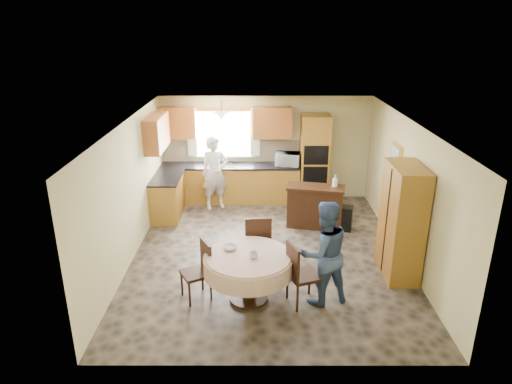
{
  "coord_description": "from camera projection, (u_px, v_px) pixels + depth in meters",
  "views": [
    {
      "loc": [
        -0.22,
        -7.67,
        4.12
      ],
      "look_at": [
        -0.22,
        0.3,
        1.13
      ],
      "focal_mm": 32.0,
      "sensor_mm": 36.0,
      "label": 1
    }
  ],
  "objects": [
    {
      "name": "wall_cab_side",
      "position": [
        156.0,
        133.0,
        9.64
      ],
      "size": [
        0.33,
        1.2,
        0.72
      ],
      "primitive_type": "cube",
      "color": "#C56F31",
      "rests_on": "wall_left"
    },
    {
      "name": "wall_back",
      "position": [
        265.0,
        148.0,
        10.99
      ],
      "size": [
        5.0,
        0.02,
        2.5
      ],
      "primitive_type": "cube",
      "color": "#C2B97C",
      "rests_on": "floor"
    },
    {
      "name": "wall_cab_left",
      "position": [
        178.0,
        123.0,
        10.61
      ],
      "size": [
        0.85,
        0.33,
        0.72
      ],
      "primitive_type": "cube",
      "color": "#C56F31",
      "rests_on": "wall_back"
    },
    {
      "name": "dining_table",
      "position": [
        248.0,
        265.0,
        7.0
      ],
      "size": [
        1.38,
        1.38,
        0.78
      ],
      "color": "#3C2210",
      "rests_on": "floor"
    },
    {
      "name": "chair_right",
      "position": [
        299.0,
        271.0,
        6.9
      ],
      "size": [
        0.57,
        0.57,
        1.03
      ],
      "rotation": [
        0.0,
        0.0,
        1.91
      ],
      "color": "#3C2210",
      "rests_on": "floor"
    },
    {
      "name": "oven_upper",
      "position": [
        316.0,
        155.0,
        10.41
      ],
      "size": [
        0.56,
        0.01,
        0.45
      ],
      "primitive_type": "cube",
      "color": "black",
      "rests_on": "oven_tower"
    },
    {
      "name": "bowl_table",
      "position": [
        230.0,
        248.0,
        7.09
      ],
      "size": [
        0.27,
        0.27,
        0.07
      ],
      "primitive_type": "imported",
      "rotation": [
        0.0,
        0.0,
        -0.33
      ],
      "color": "#B2B2B2",
      "rests_on": "dining_table"
    },
    {
      "name": "pendant",
      "position": [
        222.0,
        116.0,
        10.22
      ],
      "size": [
        0.36,
        0.36,
        0.18
      ],
      "primitive_type": "cone",
      "rotation": [
        3.14,
        0.0,
        0.0
      ],
      "color": "beige",
      "rests_on": "ceiling"
    },
    {
      "name": "oven_tower",
      "position": [
        314.0,
        159.0,
        10.77
      ],
      "size": [
        0.66,
        0.62,
        2.12
      ],
      "primitive_type": "cube",
      "color": "gold",
      "rests_on": "floor"
    },
    {
      "name": "wall_right",
      "position": [
        408.0,
        192.0,
        8.18
      ],
      "size": [
        0.02,
        6.0,
        2.5
      ],
      "primitive_type": "cube",
      "color": "#C2B97C",
      "rests_on": "floor"
    },
    {
      "name": "base_cab_left",
      "position": [
        168.0,
        197.0,
        10.16
      ],
      "size": [
        0.6,
        1.2,
        0.88
      ],
      "primitive_type": "cube",
      "color": "gold",
      "rests_on": "floor"
    },
    {
      "name": "bottle_sideboard",
      "position": [
        335.0,
        182.0,
        9.43
      ],
      "size": [
        0.14,
        0.14,
        0.3
      ],
      "primitive_type": "imported",
      "rotation": [
        0.0,
        0.0,
        -0.19
      ],
      "color": "silver",
      "rests_on": "sideboard"
    },
    {
      "name": "window",
      "position": [
        224.0,
        134.0,
        10.85
      ],
      "size": [
        1.4,
        0.03,
        1.1
      ],
      "primitive_type": "cube",
      "color": "white",
      "rests_on": "wall_back"
    },
    {
      "name": "wall_front",
      "position": [
        275.0,
        281.0,
        5.38
      ],
      "size": [
        5.0,
        0.02,
        2.5
      ],
      "primitive_type": "cube",
      "color": "#C2B97C",
      "rests_on": "floor"
    },
    {
      "name": "backsplash",
      "position": [
        230.0,
        151.0,
        11.01
      ],
      "size": [
        3.3,
        0.02,
        0.55
      ],
      "primitive_type": "cube",
      "color": "beige",
      "rests_on": "wall_back"
    },
    {
      "name": "wall_left",
      "position": [
        129.0,
        192.0,
        8.19
      ],
      "size": [
        0.02,
        6.0,
        2.5
      ],
      "primitive_type": "cube",
      "color": "#C2B97C",
      "rests_on": "floor"
    },
    {
      "name": "counter_back",
      "position": [
        230.0,
        166.0,
        10.84
      ],
      "size": [
        3.3,
        0.64,
        0.04
      ],
      "primitive_type": "cube",
      "color": "black",
      "rests_on": "base_cab_back"
    },
    {
      "name": "microwave",
      "position": [
        287.0,
        159.0,
        10.73
      ],
      "size": [
        0.61,
        0.45,
        0.31
      ],
      "primitive_type": "imported",
      "rotation": [
        0.0,
        0.0,
        -0.13
      ],
      "color": "silver",
      "rests_on": "counter_back"
    },
    {
      "name": "bowl_sideboard",
      "position": [
        298.0,
        188.0,
        9.47
      ],
      "size": [
        0.26,
        0.26,
        0.05
      ],
      "primitive_type": "imported",
      "rotation": [
        0.0,
        0.0,
        -0.31
      ],
      "color": "#B2B2B2",
      "rests_on": "sideboard"
    },
    {
      "name": "sideboard",
      "position": [
        315.0,
        208.0,
        9.63
      ],
      "size": [
        1.26,
        0.72,
        0.85
      ],
      "primitive_type": "cube",
      "rotation": [
        0.0,
        0.0,
        -0.2
      ],
      "color": "#3C2210",
      "rests_on": "floor"
    },
    {
      "name": "framed_picture",
      "position": [
        396.0,
        156.0,
        8.75
      ],
      "size": [
        0.06,
        0.57,
        0.48
      ],
      "color": "gold",
      "rests_on": "wall_right"
    },
    {
      "name": "chair_left",
      "position": [
        200.0,
        268.0,
        7.1
      ],
      "size": [
        0.55,
        0.55,
        0.95
      ],
      "rotation": [
        0.0,
        0.0,
        -1.08
      ],
      "color": "#3C2210",
      "rests_on": "floor"
    },
    {
      "name": "space_heater",
      "position": [
        343.0,
        218.0,
        9.54
      ],
      "size": [
        0.44,
        0.37,
        0.52
      ],
      "primitive_type": "cube",
      "rotation": [
        0.0,
        0.0,
        -0.31
      ],
      "color": "black",
      "rests_on": "floor"
    },
    {
      "name": "cup_table",
      "position": [
        254.0,
        255.0,
        6.83
      ],
      "size": [
        0.16,
        0.16,
        0.1
      ],
      "primitive_type": "imported",
      "rotation": [
        0.0,
        0.0,
        -0.27
      ],
      "color": "#B2B2B2",
      "rests_on": "dining_table"
    },
    {
      "name": "cupboard",
      "position": [
        402.0,
        222.0,
        7.62
      ],
      "size": [
        0.51,
        1.02,
        1.95
      ],
      "primitive_type": "cube",
      "color": "gold",
      "rests_on": "floor"
    },
    {
      "name": "curtain_left",
      "position": [
        192.0,
        133.0,
        10.79
      ],
      "size": [
        0.22,
        0.02,
        1.15
      ],
      "primitive_type": "cube",
      "color": "white",
      "rests_on": "wall_back"
    },
    {
      "name": "oven_lower",
      "position": [
        315.0,
        176.0,
        10.58
      ],
      "size": [
        0.56,
        0.01,
        0.45
      ],
      "primitive_type": "cube",
      "color": "black",
      "rests_on": "oven_tower"
    },
    {
      "name": "base_cab_back",
      "position": [
        230.0,
        184.0,
        11.0
      ],
      "size": [
        3.3,
        0.6,
        0.88
      ],
      "primitive_type": "cube",
      "color": "gold",
      "rests_on": "floor"
    },
    {
      "name": "curtain_right",
      "position": [
        255.0,
        133.0,
        10.79
      ],
      "size": [
        0.22,
        0.02,
        1.15
      ],
      "primitive_type": "cube",
      "color": "white",
      "rests_on": "wall_back"
    },
    {
      "name": "counter_left",
      "position": [
        166.0,
        178.0,
        10.0
      ],
      "size": [
        0.64,
        1.2,
        0.04
      ],
      "primitive_type": "cube",
      "color": "black",
      "rests_on": "base_cab_left"
    },
    {
      "name": "person_dining",
      "position": [
        324.0,
        253.0,
        6.88
      ],
      "size": [
        0.98,
        0.86,
        1.67
      ],
      "primitive_type": "imported",
      "rotation": [
        0.0,
        0.0,
        3.47
      ],
      "color": "#3B5280",
      "rests_on": "floor"
    },
    {
      "name": "ceiling",
      "position": [
        269.0,
        123.0,
        7.75
      ],
      "size": [
        5.0,
        6.0,
        0.01
      ],
      "primitive_type": "cube",
      "color": "white",
      "rests_on": "wall_back"
    },
    {
      "name": "floor",
      "position": [
        268.0,
        253.0,
        8.62
      ],
      "size": [
        5.0,
        6.0,
        0.01
      ],
      "primitive_type": "cube",
      "color": "brown",
      "rests_on": "ground"
    },
    {
      "name": "person_sink",
      "position": [
        215.0,
        173.0,
        10.48
      ],
      "size": [
        0.73,
        0.61,
        1.7
      ],
      "primitive_type": "imported",
      "rotation": [
        0.0,
        0.0,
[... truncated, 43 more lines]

